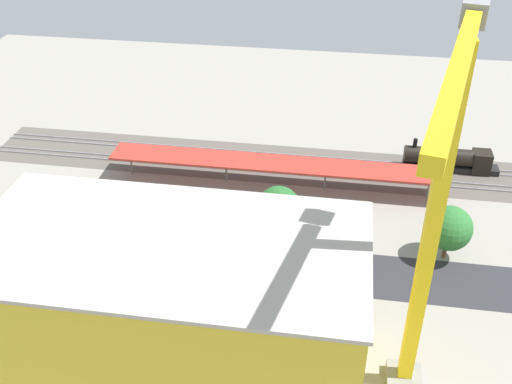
# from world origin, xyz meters

# --- Properties ---
(ground_plane) EXTENTS (160.68, 160.68, 0.00)m
(ground_plane) POSITION_xyz_m (0.00, 0.00, 0.00)
(ground_plane) COLOR gray
(ground_plane) RESTS_ON ground
(rail_bed) EXTENTS (100.42, 13.05, 0.01)m
(rail_bed) POSITION_xyz_m (0.00, -22.87, 0.00)
(rail_bed) COLOR #5B544C
(rail_bed) RESTS_ON ground
(street_asphalt) EXTENTS (100.42, 9.00, 0.01)m
(street_asphalt) POSITION_xyz_m (0.00, 4.21, 0.00)
(street_asphalt) COLOR #2D2D33
(street_asphalt) RESTS_ON ground
(track_rails) EXTENTS (100.42, 6.61, 0.12)m
(track_rails) POSITION_xyz_m (0.00, -22.87, 0.18)
(track_rails) COLOR #9E9EA8
(track_rails) RESTS_ON ground
(platform_canopy_near) EXTENTS (53.03, 5.49, 4.18)m
(platform_canopy_near) POSITION_xyz_m (0.05, -15.99, 3.99)
(platform_canopy_near) COLOR #B73328
(platform_canopy_near) RESTS_ON ground
(locomotive) EXTENTS (15.48, 3.05, 5.25)m
(locomotive) POSITION_xyz_m (-28.29, -25.40, 1.89)
(locomotive) COLOR black
(locomotive) RESTS_ON ground
(parked_car_0) EXTENTS (4.74, 2.00, 1.61)m
(parked_car_0) POSITION_xyz_m (-11.81, 7.70, 0.72)
(parked_car_0) COLOR black
(parked_car_0) RESTS_ON ground
(parked_car_1) EXTENTS (4.79, 2.00, 1.65)m
(parked_car_1) POSITION_xyz_m (-5.58, 7.71, 0.74)
(parked_car_1) COLOR black
(parked_car_1) RESTS_ON ground
(parked_car_2) EXTENTS (4.27, 1.88, 1.51)m
(parked_car_2) POSITION_xyz_m (1.71, 7.84, 0.68)
(parked_car_2) COLOR black
(parked_car_2) RESTS_ON ground
(parked_car_3) EXTENTS (4.10, 1.87, 1.64)m
(parked_car_3) POSITION_xyz_m (8.35, 7.32, 0.74)
(parked_car_3) COLOR black
(parked_car_3) RESTS_ON ground
(construction_building) EXTENTS (37.21, 18.90, 17.24)m
(construction_building) POSITION_xyz_m (5.32, 23.70, 8.62)
(construction_building) COLOR yellow
(construction_building) RESTS_ON ground
(construction_roof_slab) EXTENTS (37.81, 19.50, 0.40)m
(construction_roof_slab) POSITION_xyz_m (5.32, 23.70, 17.44)
(construction_roof_slab) COLOR #B7B2A8
(construction_roof_slab) RESTS_ON construction_building
(tower_crane) EXTENTS (7.25, 26.90, 38.89)m
(tower_crane) POSITION_xyz_m (-18.09, 23.21, 23.00)
(tower_crane) COLOR gray
(tower_crane) RESTS_ON ground
(box_truck_0) EXTENTS (9.71, 2.74, 3.43)m
(box_truck_0) POSITION_xyz_m (6.68, 9.57, 1.70)
(box_truck_0) COLOR black
(box_truck_0) RESTS_ON ground
(street_tree_0) EXTENTS (5.09, 5.09, 7.79)m
(street_tree_0) POSITION_xyz_m (15.71, -0.62, 5.22)
(street_tree_0) COLOR brown
(street_tree_0) RESTS_ON ground
(street_tree_1) EXTENTS (5.48, 5.48, 7.79)m
(street_tree_1) POSITION_xyz_m (27.95, 0.14, 5.02)
(street_tree_1) COLOR brown
(street_tree_1) RESTS_ON ground
(street_tree_2) EXTENTS (6.04, 6.04, 7.80)m
(street_tree_2) POSITION_xyz_m (-24.91, -1.21, 4.77)
(street_tree_2) COLOR brown
(street_tree_2) RESTS_ON ground
(street_tree_3) EXTENTS (6.03, 6.03, 8.96)m
(street_tree_3) POSITION_xyz_m (-2.33, -0.71, 5.94)
(street_tree_3) COLOR brown
(street_tree_3) RESTS_ON ground
(traffic_light) EXTENTS (0.50, 0.36, 6.26)m
(traffic_light) POSITION_xyz_m (-10.86, 8.78, 4.16)
(traffic_light) COLOR #333333
(traffic_light) RESTS_ON ground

